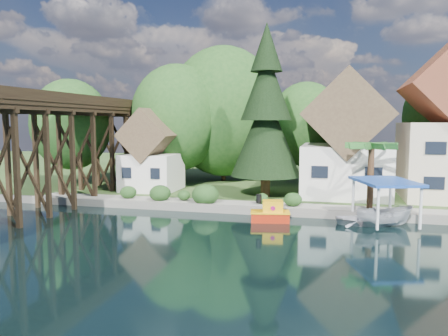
{
  "coord_description": "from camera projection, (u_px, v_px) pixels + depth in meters",
  "views": [
    {
      "loc": [
        5.93,
        -24.39,
        7.04
      ],
      "look_at": [
        -1.69,
        6.0,
        3.74
      ],
      "focal_mm": 35.0,
      "sensor_mm": 36.0,
      "label": 1
    }
  ],
  "objects": [
    {
      "name": "house_left",
      "position": [
        346.0,
        144.0,
        38.9
      ],
      "size": [
        7.64,
        8.64,
        11.02
      ],
      "color": "white",
      "rests_on": "bank"
    },
    {
      "name": "boat_white_a",
      "position": [
        365.0,
        219.0,
        30.02
      ],
      "size": [
        3.98,
        2.86,
        0.82
      ],
      "primitive_type": "imported",
      "rotation": [
        0.0,
        0.0,
        1.58
      ],
      "color": "white",
      "rests_on": "ground"
    },
    {
      "name": "palm_tree",
      "position": [
        372.0,
        148.0,
        32.49
      ],
      "size": [
        4.46,
        4.46,
        5.32
      ],
      "color": "#382314",
      "rests_on": "bank"
    },
    {
      "name": "tugboat",
      "position": [
        271.0,
        213.0,
        30.98
      ],
      "size": [
        2.98,
        1.97,
        2.0
      ],
      "color": "#AA200B",
      "rests_on": "ground"
    },
    {
      "name": "promenade",
      "position": [
        333.0,
        208.0,
        33.17
      ],
      "size": [
        50.0,
        2.6,
        0.06
      ],
      "primitive_type": "cube",
      "color": "gray",
      "rests_on": "bank"
    },
    {
      "name": "shrubs",
      "position": [
        199.0,
        194.0,
        35.61
      ],
      "size": [
        15.76,
        2.47,
        1.7
      ],
      "color": "#1C3E16",
      "rests_on": "bank"
    },
    {
      "name": "trestle_bridge",
      "position": [
        44.0,
        144.0,
        34.0
      ],
      "size": [
        4.12,
        44.18,
        9.3
      ],
      "color": "black",
      "rests_on": "ground"
    },
    {
      "name": "bg_trees",
      "position": [
        285.0,
        120.0,
        45.2
      ],
      "size": [
        49.9,
        13.3,
        10.57
      ],
      "color": "#382314",
      "rests_on": "bank"
    },
    {
      "name": "ground",
      "position": [
        227.0,
        242.0,
        25.7
      ],
      "size": [
        140.0,
        140.0,
        0.0
      ],
      "primitive_type": "plane",
      "color": "black",
      "rests_on": "ground"
    },
    {
      "name": "boat_canopy",
      "position": [
        384.0,
        207.0,
        29.46
      ],
      "size": [
        4.72,
        5.71,
        3.16
      ],
      "color": "silver",
      "rests_on": "ground"
    },
    {
      "name": "shed",
      "position": [
        152.0,
        156.0,
        41.95
      ],
      "size": [
        5.09,
        5.4,
        7.85
      ],
      "color": "white",
      "rests_on": "bank"
    },
    {
      "name": "conifer",
      "position": [
        266.0,
        114.0,
        37.82
      ],
      "size": [
        6.1,
        6.1,
        15.02
      ],
      "color": "#382314",
      "rests_on": "bank"
    },
    {
      "name": "bank",
      "position": [
        287.0,
        173.0,
        58.47
      ],
      "size": [
        140.0,
        52.0,
        0.5
      ],
      "primitive_type": "cube",
      "color": "#2E4A1D",
      "rests_on": "ground"
    },
    {
      "name": "seawall",
      "position": [
        305.0,
        213.0,
        32.42
      ],
      "size": [
        60.0,
        0.4,
        0.62
      ],
      "primitive_type": "cube",
      "color": "slate",
      "rests_on": "ground"
    }
  ]
}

